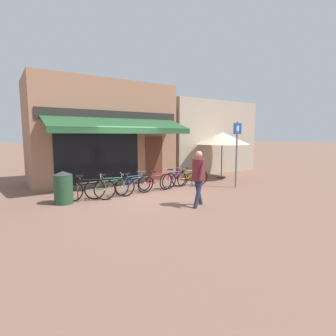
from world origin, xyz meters
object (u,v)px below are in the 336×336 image
object	(u,v)px
bicycle_black	(88,189)
bicycle_blue	(133,184)
parking_sign	(237,148)
bicycle_green	(110,187)
bicycle_orange	(190,177)
bicycle_red	(158,182)
cafe_parasol	(222,138)
pedestrian_adult	(199,173)
bicycle_purple	(174,179)
litter_bin	(63,187)

from	to	relation	value
bicycle_black	bicycle_blue	distance (m)	1.79
parking_sign	bicycle_green	bearing A→B (deg)	167.81
bicycle_green	bicycle_orange	distance (m)	3.66
bicycle_red	bicycle_orange	bearing A→B (deg)	1.23
cafe_parasol	pedestrian_adult	bearing A→B (deg)	-142.00
bicycle_black	parking_sign	size ratio (longest dim) A/B	0.62
bicycle_green	bicycle_red	xyz separation A→B (m)	(1.94, 0.06, -0.01)
bicycle_orange	bicycle_black	bearing A→B (deg)	-164.53
bicycle_black	bicycle_purple	xyz separation A→B (m)	(3.57, 0.19, -0.03)
bicycle_blue	litter_bin	distance (m)	2.52
bicycle_red	bicycle_purple	size ratio (longest dim) A/B	1.09
bicycle_blue	bicycle_black	bearing A→B (deg)	174.20
bicycle_orange	litter_bin	bearing A→B (deg)	-166.28
bicycle_black	bicycle_green	bearing A→B (deg)	20.19
cafe_parasol	bicycle_green	bearing A→B (deg)	-170.94
cafe_parasol	bicycle_red	bearing A→B (deg)	-167.79
bicycle_blue	pedestrian_adult	bearing A→B (deg)	-87.75
bicycle_blue	bicycle_purple	bearing A→B (deg)	-17.50
bicycle_red	bicycle_purple	xyz separation A→B (m)	(0.87, 0.13, -0.00)
bicycle_blue	cafe_parasol	world-z (taller)	cafe_parasol
bicycle_black	bicycle_green	xyz separation A→B (m)	(0.75, -0.00, -0.01)
bicycle_red	pedestrian_adult	world-z (taller)	pedestrian_adult
bicycle_purple	litter_bin	distance (m)	4.32
bicycle_black	pedestrian_adult	bearing A→B (deg)	-23.18
bicycle_blue	litter_bin	world-z (taller)	litter_bin
parking_sign	cafe_parasol	bearing A→B (deg)	58.87
litter_bin	cafe_parasol	xyz separation A→B (m)	(7.79, 0.88, 1.47)
bicycle_black	litter_bin	world-z (taller)	litter_bin
bicycle_green	bicycle_purple	world-z (taller)	bicycle_green
bicycle_purple	pedestrian_adult	bearing A→B (deg)	-122.83
pedestrian_adult	cafe_parasol	size ratio (longest dim) A/B	0.64
bicycle_blue	bicycle_red	bearing A→B (deg)	-27.75
bicycle_purple	parking_sign	world-z (taller)	parking_sign
bicycle_purple	pedestrian_adult	xyz separation A→B (m)	(-0.97, -2.66, 0.66)
litter_bin	pedestrian_adult	bearing A→B (deg)	-37.72
bicycle_black	litter_bin	distance (m)	0.76
pedestrian_adult	litter_bin	bearing A→B (deg)	136.58
bicycle_black	bicycle_red	world-z (taller)	bicycle_black
parking_sign	cafe_parasol	xyz separation A→B (m)	(1.26, 2.09, 0.36)
bicycle_black	cafe_parasol	size ratio (longest dim) A/B	0.63
bicycle_blue	bicycle_red	xyz separation A→B (m)	(0.93, -0.22, 0.02)
bicycle_red	litter_bin	size ratio (longest dim) A/B	1.74
bicycle_green	pedestrian_adult	size ratio (longest dim) A/B	1.01
bicycle_black	bicycle_purple	bearing A→B (deg)	23.34
bicycle_purple	cafe_parasol	bearing A→B (deg)	0.37
bicycle_red	parking_sign	xyz separation A→B (m)	(3.09, -1.15, 1.27)
bicycle_black	bicycle_green	world-z (taller)	bicycle_black
bicycle_blue	parking_sign	world-z (taller)	parking_sign
bicycle_purple	bicycle_orange	xyz separation A→B (m)	(0.83, 0.03, -0.00)
bicycle_green	bicycle_purple	bearing A→B (deg)	13.97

